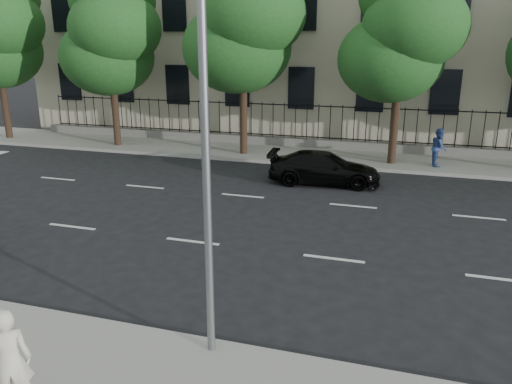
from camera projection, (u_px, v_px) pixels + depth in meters
ground at (150, 281)px, 11.83m from camera, size 120.00×120.00×0.00m
far_sidewalk at (287, 154)px, 24.61m from camera, size 60.00×4.00×0.15m
lane_markings at (221, 216)px, 16.17m from camera, size 49.60×4.62×0.01m
iron_fence at (295, 136)px, 26.00m from camera, size 30.00×0.50×2.20m
street_light at (216, 61)px, 8.01m from camera, size 0.25×3.32×8.05m
tree_b at (111, 32)px, 24.83m from camera, size 5.53×5.12×8.97m
tree_c at (245, 18)px, 22.72m from camera, size 5.89×5.50×9.80m
tree_d at (403, 30)px, 20.94m from camera, size 5.34×4.94×8.84m
black_sedan at (324, 168)px, 19.61m from camera, size 4.49×2.10×1.27m
woman_near at (9, 361)px, 7.26m from camera, size 0.73×0.69×1.69m
pedestrian_far at (439, 147)px, 21.70m from camera, size 0.67×0.84×1.66m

